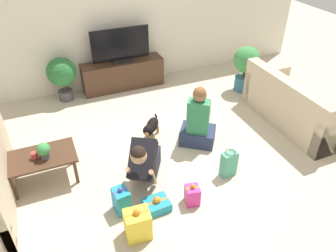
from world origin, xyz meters
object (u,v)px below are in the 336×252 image
object	(u,v)px
gift_box_b	(122,200)
person_kneeling	(144,161)
sofa_right	(296,107)
tabletop_plant	(44,150)
person_sitting	(198,123)
gift_box_c	(192,195)
dog	(151,127)
gift_bag_a	(229,164)
potted_plant_corner_right	(246,65)
coffee_table	(41,159)
tv	(121,47)
tv_console	(123,75)
gift_box_d	(138,224)
mug	(35,155)
gift_box_a	(157,205)
potted_plant_back_left	(62,74)

from	to	relation	value
gift_box_b	person_kneeling	bearing A→B (deg)	40.96
sofa_right	tabletop_plant	world-z (taller)	sofa_right
person_sitting	gift_box_c	distance (m)	1.26
sofa_right	dog	world-z (taller)	sofa_right
person_sitting	gift_bag_a	distance (m)	0.83
gift_box_c	potted_plant_corner_right	bearing A→B (deg)	45.46
gift_box_b	dog	bearing A→B (deg)	55.74
coffee_table	person_kneeling	bearing A→B (deg)	-23.27
person_sitting	tabletop_plant	size ratio (longest dim) A/B	4.43
tv	potted_plant_corner_right	world-z (taller)	tv
coffee_table	gift_box_c	size ratio (longest dim) A/B	2.84
tv_console	gift_box_b	bearing A→B (deg)	-106.75
tv_console	gift_box_d	world-z (taller)	tv_console
tv	mug	bearing A→B (deg)	-129.17
potted_plant_corner_right	gift_box_a	distance (m)	3.49
gift_box_b	gift_box_c	distance (m)	0.86
person_kneeling	gift_box_c	bearing A→B (deg)	-24.73
dog	potted_plant_corner_right	bearing A→B (deg)	56.96
gift_box_c	tabletop_plant	size ratio (longest dim) A/B	1.39
sofa_right	dog	xyz separation A→B (m)	(-2.38, 0.47, -0.07)
tv	person_kneeling	xyz separation A→B (m)	(-0.49, -2.70, -0.49)
gift_box_b	mug	xyz separation A→B (m)	(-0.86, 0.88, 0.30)
potted_plant_back_left	gift_bag_a	xyz separation A→B (m)	(1.73, -2.97, -0.33)
dog	gift_box_b	distance (m)	1.48
dog	gift_bag_a	xyz separation A→B (m)	(0.68, -1.18, -0.03)
potted_plant_back_left	tabletop_plant	xyz separation A→B (m)	(-0.52, -2.17, 0.01)
person_kneeling	tv_console	bearing A→B (deg)	110.24
coffee_table	tv	xyz separation A→B (m)	(1.72, 2.17, 0.48)
coffee_table	gift_bag_a	distance (m)	2.47
person_kneeling	gift_box_c	size ratio (longest dim) A/B	2.65
dog	gift_box_a	size ratio (longest dim) A/B	1.55
person_sitting	gift_bag_a	size ratio (longest dim) A/B	2.47
gift_box_b	gift_box_c	world-z (taller)	gift_box_b
tv	gift_box_a	size ratio (longest dim) A/B	3.55
potted_plant_back_left	person_kneeling	bearing A→B (deg)	-76.22
person_sitting	dog	world-z (taller)	person_sitting
gift_box_a	mug	world-z (taller)	mug
potted_plant_back_left	gift_box_d	distance (m)	3.47
sofa_right	potted_plant_back_left	bearing A→B (deg)	56.56
mug	sofa_right	bearing A→B (deg)	-1.87
potted_plant_back_left	gift_box_a	distance (m)	3.25
tv_console	gift_box_b	distance (m)	3.21
sofa_right	tv	xyz separation A→B (m)	(-2.29, 2.32, 0.55)
gift_box_c	mug	bearing A→B (deg)	146.95
coffee_table	mug	distance (m)	0.11
gift_box_c	coffee_table	bearing A→B (deg)	145.63
coffee_table	sofa_right	bearing A→B (deg)	-2.13
sofa_right	mug	xyz separation A→B (m)	(-4.07, 0.13, 0.17)
tv	gift_box_a	world-z (taller)	tv
tv	dog	size ratio (longest dim) A/B	2.29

